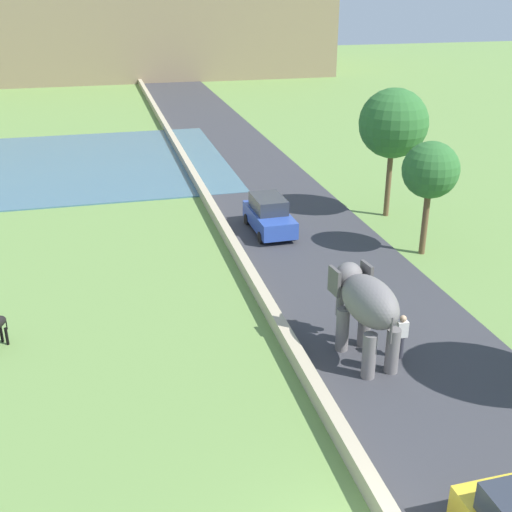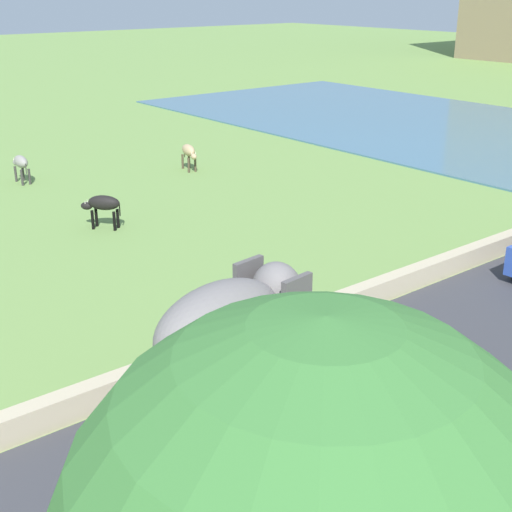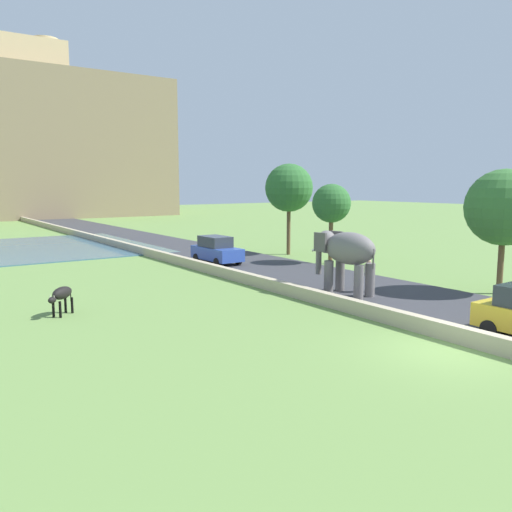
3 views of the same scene
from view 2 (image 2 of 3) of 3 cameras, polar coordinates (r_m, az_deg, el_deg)
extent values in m
cube|color=tan|center=(21.32, 16.59, -0.12)|extent=(0.40, 110.00, 0.57)
cube|color=#426B84|center=(43.46, 13.39, 10.35)|extent=(36.00, 18.00, 0.08)
ellipsoid|color=slate|center=(12.11, -2.90, -5.57)|extent=(1.71, 2.85, 1.50)
cylinder|color=slate|center=(13.59, -1.27, -9.26)|extent=(0.44, 0.44, 1.60)
cylinder|color=slate|center=(13.09, 1.35, -10.56)|extent=(0.44, 0.44, 1.60)
cylinder|color=slate|center=(12.61, -7.09, -12.07)|extent=(0.44, 0.44, 1.60)
cylinder|color=slate|center=(12.07, -4.51, -13.65)|extent=(0.44, 0.44, 1.60)
ellipsoid|color=slate|center=(12.94, 1.69, -2.83)|extent=(1.10, 1.01, 1.10)
cube|color=#504C4C|center=(13.21, -0.62, -2.11)|extent=(0.20, 0.71, 0.90)
cube|color=#504C4C|center=(12.47, 3.30, -3.62)|extent=(0.20, 0.71, 0.90)
cylinder|color=slate|center=(13.64, 3.00, -5.66)|extent=(0.28, 0.28, 1.50)
cone|color=silver|center=(13.53, 2.15, -3.76)|extent=(0.19, 0.57, 0.17)
cone|color=silver|center=(13.26, 3.56, -4.31)|extent=(0.19, 0.57, 0.17)
cylinder|color=#504C4C|center=(11.53, -7.75, -9.19)|extent=(0.08, 0.08, 0.90)
cylinder|color=#33333D|center=(12.20, 0.14, -15.31)|extent=(0.22, 0.22, 0.85)
cube|color=silver|center=(11.80, 0.14, -12.55)|extent=(0.36, 0.22, 0.56)
sphere|color=tan|center=(11.58, 0.14, -10.94)|extent=(0.22, 0.22, 0.22)
ellipsoid|color=tan|center=(31.43, -5.48, 8.50)|extent=(1.17, 0.68, 0.50)
cylinder|color=#493D2C|center=(31.26, -4.93, 7.37)|extent=(0.10, 0.10, 0.65)
cylinder|color=#493D2C|center=(31.16, -5.46, 7.31)|extent=(0.10, 0.10, 0.65)
cylinder|color=#493D2C|center=(31.96, -5.42, 7.66)|extent=(0.10, 0.10, 0.65)
cylinder|color=#493D2C|center=(31.86, -5.95, 7.60)|extent=(0.10, 0.10, 0.65)
ellipsoid|color=tan|center=(30.89, -5.05, 8.01)|extent=(0.44, 0.33, 0.26)
cone|color=beige|center=(30.88, -4.91, 8.33)|extent=(0.04, 0.04, 0.12)
cone|color=beige|center=(30.82, -5.22, 8.30)|extent=(0.04, 0.04, 0.12)
cylinder|color=#493D2C|center=(31.97, -5.80, 8.34)|extent=(0.04, 0.04, 0.45)
ellipsoid|color=black|center=(24.07, -12.18, 4.23)|extent=(1.13, 1.04, 0.50)
cylinder|color=black|center=(24.25, -13.05, 2.86)|extent=(0.10, 0.10, 0.65)
cylinder|color=black|center=(24.52, -12.77, 3.08)|extent=(0.10, 0.10, 0.65)
cylinder|color=black|center=(23.95, -11.37, 2.77)|extent=(0.10, 0.10, 0.65)
cylinder|color=black|center=(24.22, -11.09, 2.99)|extent=(0.10, 0.10, 0.65)
ellipsoid|color=black|center=(24.36, -13.52, 3.95)|extent=(0.46, 0.44, 0.26)
cone|color=beige|center=(24.24, -13.64, 4.28)|extent=(0.04, 0.04, 0.12)
cone|color=beige|center=(24.39, -13.47, 4.40)|extent=(0.04, 0.04, 0.12)
cylinder|color=black|center=(23.92, -10.95, 3.72)|extent=(0.04, 0.04, 0.45)
ellipsoid|color=gray|center=(30.74, -18.45, 7.24)|extent=(1.12, 0.49, 0.50)
cylinder|color=#373533|center=(31.19, -18.83, 6.29)|extent=(0.10, 0.10, 0.65)
cylinder|color=#373533|center=(31.28, -18.30, 6.39)|extent=(0.10, 0.10, 0.65)
cylinder|color=#373533|center=(30.47, -18.37, 6.02)|extent=(0.10, 0.10, 0.65)
cylinder|color=#373533|center=(30.56, -17.82, 6.12)|extent=(0.10, 0.10, 0.65)
ellipsoid|color=gray|center=(31.36, -18.80, 7.17)|extent=(0.41, 0.26, 0.26)
cone|color=beige|center=(31.30, -18.99, 7.45)|extent=(0.04, 0.04, 0.12)
cone|color=beige|center=(31.35, -18.68, 7.50)|extent=(0.04, 0.04, 0.12)
cylinder|color=#373533|center=(30.29, -18.08, 6.70)|extent=(0.04, 0.04, 0.45)
camera|label=1|loc=(20.04, -75.85, 17.55)|focal=45.16mm
camera|label=3|loc=(28.24, -61.45, 5.09)|focal=36.61mm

